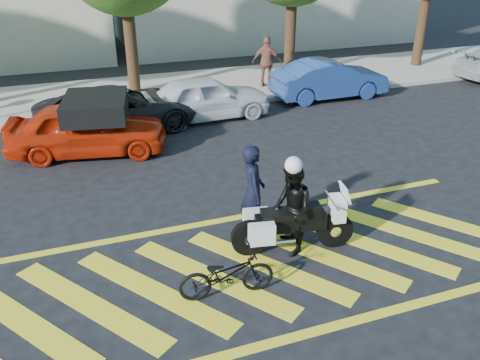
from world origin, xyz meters
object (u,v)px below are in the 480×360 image
object	(u,v)px
officer_moto	(291,209)
parked_right	(330,79)
parked_mid_left	(118,109)
red_convertible	(87,129)
parked_mid_right	(206,97)
bicycle	(227,274)
officer_bike	(253,192)
police_motorcycle	(291,224)

from	to	relation	value
officer_moto	parked_right	distance (m)	10.57
parked_mid_left	parked_right	world-z (taller)	parked_right
red_convertible	parked_right	xyz separation A→B (m)	(9.05, 2.42, -0.02)
parked_mid_right	bicycle	bearing A→B (deg)	163.27
officer_bike	parked_mid_left	distance (m)	7.43
officer_bike	parked_right	world-z (taller)	officer_bike
red_convertible	officer_moto	bearing A→B (deg)	-142.12
police_motorcycle	red_convertible	world-z (taller)	red_convertible
parked_mid_right	parked_right	distance (m)	5.08
officer_bike	parked_right	size ratio (longest dim) A/B	0.46
parked_mid_left	parked_mid_right	size ratio (longest dim) A/B	1.18
officer_bike	parked_right	xyz separation A→B (m)	(6.24, 8.04, -0.28)
police_motorcycle	red_convertible	bearing A→B (deg)	127.48
officer_moto	red_convertible	size ratio (longest dim) A/B	0.43
red_convertible	parked_mid_right	world-z (taller)	red_convertible
officer_bike	bicycle	xyz separation A→B (m)	(-1.15, -1.70, -0.56)
parked_mid_right	parked_right	xyz separation A→B (m)	(5.03, 0.66, -0.00)
bicycle	parked_right	bearing A→B (deg)	-32.24
red_convertible	parked_mid_left	bearing A→B (deg)	-23.41
officer_moto	red_convertible	xyz separation A→B (m)	(-3.28, 6.44, -0.19)
officer_moto	parked_mid_left	xyz separation A→B (m)	(-2.20, 8.03, -0.24)
officer_moto	officer_bike	bearing A→B (deg)	-139.38
officer_bike	red_convertible	bearing A→B (deg)	38.34
red_convertible	parked_right	world-z (taller)	red_convertible
officer_bike	officer_moto	distance (m)	0.95
parked_mid_left	parked_mid_right	distance (m)	2.94
officer_bike	officer_moto	world-z (taller)	officer_bike
parked_mid_left	parked_right	bearing A→B (deg)	-91.95
bicycle	parked_mid_left	distance (m)	8.94
police_motorcycle	red_convertible	size ratio (longest dim) A/B	0.56
bicycle	parked_right	size ratio (longest dim) A/B	0.38
police_motorcycle	parked_right	size ratio (longest dim) A/B	0.56
police_motorcycle	officer_moto	bearing A→B (deg)	-147.15
police_motorcycle	parked_mid_right	world-z (taller)	parked_mid_right
parked_mid_left	red_convertible	bearing A→B (deg)	137.86
officer_moto	parked_mid_right	xyz separation A→B (m)	(0.73, 8.20, -0.21)
bicycle	parked_mid_right	distance (m)	9.39
parked_right	police_motorcycle	bearing A→B (deg)	147.10
bicycle	parked_right	distance (m)	12.23
bicycle	parked_mid_right	xyz separation A→B (m)	(2.35, 9.09, 0.29)
parked_mid_left	parked_mid_right	bearing A→B (deg)	-94.60
officer_moto	red_convertible	world-z (taller)	officer_moto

